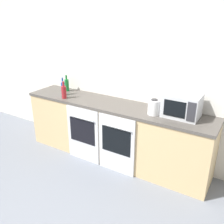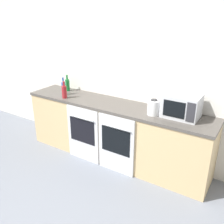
% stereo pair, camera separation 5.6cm
% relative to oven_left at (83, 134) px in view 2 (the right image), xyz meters
% --- Properties ---
extents(wall_back, '(10.00, 0.06, 2.60)m').
position_rel_oven_left_xyz_m(wall_back, '(0.38, 0.63, 0.85)').
color(wall_back, silver).
rests_on(wall_back, ground_plane).
extents(counter_back, '(3.04, 0.61, 0.94)m').
position_rel_oven_left_xyz_m(counter_back, '(0.38, 0.31, 0.02)').
color(counter_back, tan).
rests_on(counter_back, ground_plane).
extents(oven_left, '(0.58, 0.06, 0.89)m').
position_rel_oven_left_xyz_m(oven_left, '(0.00, 0.00, 0.00)').
color(oven_left, silver).
rests_on(oven_left, ground_plane).
extents(oven_right, '(0.58, 0.06, 0.89)m').
position_rel_oven_left_xyz_m(oven_right, '(0.61, 0.00, 0.00)').
color(oven_right, silver).
rests_on(oven_right, ground_plane).
extents(microwave, '(0.47, 0.34, 0.31)m').
position_rel_oven_left_xyz_m(microwave, '(1.38, 0.36, 0.64)').
color(microwave, '#B7BABF').
rests_on(microwave, counter_back).
extents(bottle_red, '(0.08, 0.08, 0.27)m').
position_rel_oven_left_xyz_m(bottle_red, '(-0.44, 0.12, 0.59)').
color(bottle_red, maroon).
rests_on(bottle_red, counter_back).
extents(bottle_blue, '(0.06, 0.06, 0.29)m').
position_rel_oven_left_xyz_m(bottle_blue, '(-0.57, 0.24, 0.60)').
color(bottle_blue, '#234793').
rests_on(bottle_blue, counter_back).
extents(bottle_green, '(0.07, 0.07, 0.28)m').
position_rel_oven_left_xyz_m(bottle_green, '(-0.67, 0.44, 0.59)').
color(bottle_green, '#19722D').
rests_on(bottle_green, counter_back).
extents(kettle, '(0.16, 0.16, 0.21)m').
position_rel_oven_left_xyz_m(kettle, '(1.04, 0.24, 0.59)').
color(kettle, white).
rests_on(kettle, counter_back).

